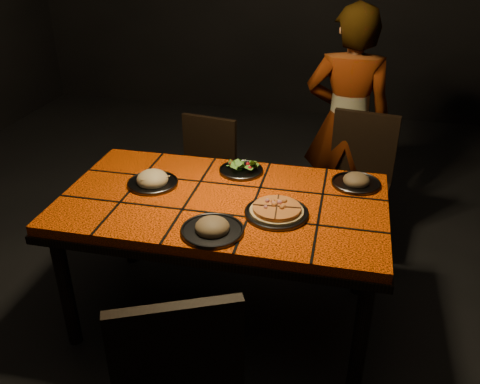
% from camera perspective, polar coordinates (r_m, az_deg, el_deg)
% --- Properties ---
extents(room_shell, '(6.04, 7.04, 3.08)m').
position_cam_1_polar(room_shell, '(2.25, -2.26, 16.25)').
color(room_shell, black).
rests_on(room_shell, ground).
extents(dining_table, '(1.62, 0.92, 0.75)m').
position_cam_1_polar(dining_table, '(2.55, -1.92, -2.25)').
color(dining_table, '#FF4E08').
rests_on(dining_table, ground).
extents(chair_near, '(0.57, 0.57, 0.95)m').
position_cam_1_polar(chair_near, '(1.93, -6.97, -19.67)').
color(chair_near, black).
rests_on(chair_near, ground).
extents(chair_far_left, '(0.44, 0.44, 0.84)m').
position_cam_1_polar(chair_far_left, '(3.39, -4.04, 2.19)').
color(chair_far_left, black).
rests_on(chair_far_left, ground).
extents(chair_far_right, '(0.48, 0.48, 0.91)m').
position_cam_1_polar(chair_far_right, '(3.35, 13.10, 1.87)').
color(chair_far_right, black).
rests_on(chair_far_right, ground).
extents(diner, '(0.57, 0.38, 1.55)m').
position_cam_1_polar(diner, '(3.47, 11.91, 7.55)').
color(diner, brown).
rests_on(diner, ground).
extents(plate_pizza, '(0.30, 0.30, 0.04)m').
position_cam_1_polar(plate_pizza, '(2.37, 4.13, -2.19)').
color(plate_pizza, '#36363B').
rests_on(plate_pizza, dining_table).
extents(plate_pasta, '(0.26, 0.26, 0.09)m').
position_cam_1_polar(plate_pasta, '(2.67, -9.79, 1.27)').
color(plate_pasta, '#36363B').
rests_on(plate_pasta, dining_table).
extents(plate_salad, '(0.24, 0.24, 0.07)m').
position_cam_1_polar(plate_salad, '(2.77, 0.14, 2.74)').
color(plate_salad, '#36363B').
rests_on(plate_salad, dining_table).
extents(plate_mushroom_a, '(0.28, 0.28, 0.09)m').
position_cam_1_polar(plate_mushroom_a, '(2.24, -3.14, -4.01)').
color(plate_mushroom_a, '#36363B').
rests_on(plate_mushroom_a, dining_table).
extents(plate_mushroom_b, '(0.25, 0.25, 0.08)m').
position_cam_1_polar(plate_mushroom_b, '(2.70, 12.91, 1.22)').
color(plate_mushroom_b, '#36363B').
rests_on(plate_mushroom_b, dining_table).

